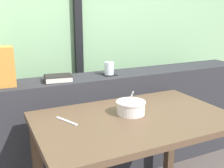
# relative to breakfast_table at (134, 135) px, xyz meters

# --- Properties ---
(outdoor_backdrop) EXTENTS (4.80, 0.08, 2.80)m
(outdoor_backdrop) POSITION_rel_breakfast_table_xyz_m (0.02, 1.20, 0.77)
(outdoor_backdrop) COLOR #8EBC89
(outdoor_backdrop) RESTS_ON ground
(window_divider_post) EXTENTS (0.07, 0.05, 2.60)m
(window_divider_post) POSITION_rel_breakfast_table_xyz_m (0.06, 1.13, 0.67)
(window_divider_post) COLOR black
(window_divider_post) RESTS_ON ground
(dark_console_ledge) EXTENTS (2.80, 0.31, 0.85)m
(dark_console_ledge) POSITION_rel_breakfast_table_xyz_m (0.02, 0.62, -0.20)
(dark_console_ledge) COLOR #2D2D33
(dark_console_ledge) RESTS_ON ground
(breakfast_table) EXTENTS (1.13, 0.72, 0.74)m
(breakfast_table) POSITION_rel_breakfast_table_xyz_m (0.00, 0.00, 0.00)
(breakfast_table) COLOR brown
(breakfast_table) RESTS_ON ground
(coaster_square) EXTENTS (0.10, 0.10, 0.00)m
(coaster_square) POSITION_rel_breakfast_table_xyz_m (0.12, 0.60, 0.23)
(coaster_square) COLOR black
(coaster_square) RESTS_ON dark_console_ledge
(juice_glass) EXTENTS (0.07, 0.07, 0.10)m
(juice_glass) POSITION_rel_breakfast_table_xyz_m (0.12, 0.60, 0.28)
(juice_glass) COLOR white
(juice_glass) RESTS_ON coaster_square
(closed_book) EXTENTS (0.21, 0.17, 0.04)m
(closed_book) POSITION_rel_breakfast_table_xyz_m (-0.29, 0.58, 0.25)
(closed_book) COLOR black
(closed_book) RESTS_ON dark_console_ledge
(soup_bowl) EXTENTS (0.18, 0.18, 0.15)m
(soup_bowl) POSITION_rel_breakfast_table_xyz_m (0.01, 0.05, 0.15)
(soup_bowl) COLOR silver
(soup_bowl) RESTS_ON breakfast_table
(fork_utensil) EXTENTS (0.08, 0.16, 0.01)m
(fork_utensil) POSITION_rel_breakfast_table_xyz_m (-0.37, 0.11, 0.12)
(fork_utensil) COLOR silver
(fork_utensil) RESTS_ON breakfast_table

